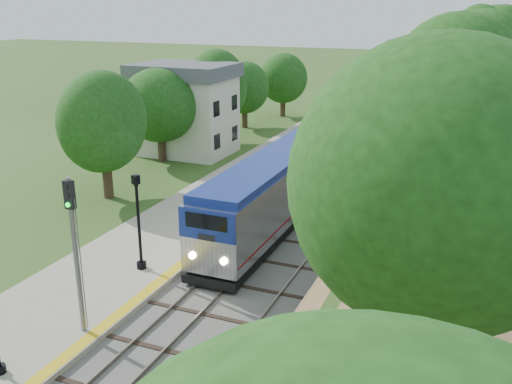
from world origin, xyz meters
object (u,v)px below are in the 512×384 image
at_px(station_building, 185,108).
at_px(signal_gantry, 414,77).
at_px(signal_farside, 388,175).
at_px(train, 390,99).
at_px(signal_platform, 74,240).
at_px(lamppost_far, 139,228).

xyz_separation_m(station_building, signal_gantry, (16.47, 24.99, 0.73)).
bearing_deg(signal_gantry, signal_farside, -84.27).
xyz_separation_m(train, signal_farside, (6.20, -36.60, 1.34)).
bearing_deg(signal_platform, signal_gantry, 84.25).
xyz_separation_m(signal_gantry, signal_farside, (3.73, -37.17, -1.27)).
bearing_deg(signal_gantry, train, -167.07).
bearing_deg(station_building, train, 60.18).
height_order(station_building, signal_gantry, station_building).
distance_m(signal_gantry, train, 3.64).
distance_m(train, signal_farside, 37.14).
xyz_separation_m(train, signal_platform, (-2.90, -52.78, 2.15)).
relative_size(signal_gantry, lamppost_far, 1.73).
bearing_deg(train, signal_farside, -80.39).
bearing_deg(train, signal_gantry, 12.93).
distance_m(station_building, signal_platform, 30.45).
height_order(station_building, lamppost_far, station_building).
distance_m(signal_gantry, signal_farside, 37.37).
distance_m(train, lamppost_far, 47.20).
relative_size(signal_platform, signal_farside, 1.15).
relative_size(train, signal_platform, 14.97).
relative_size(station_building, train, 0.09).
distance_m(lamppost_far, signal_platform, 6.11).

